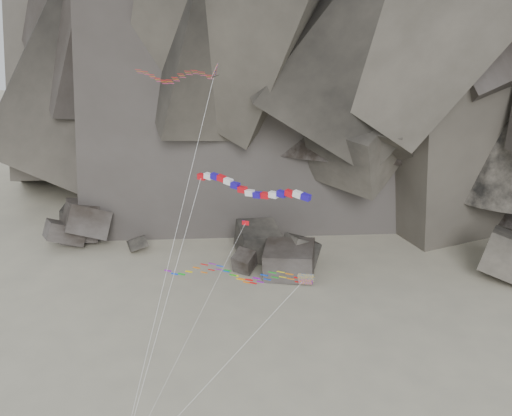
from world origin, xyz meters
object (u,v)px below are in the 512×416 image
(banner_kite, at_px, (250,189))
(pennant_kite, at_px, (223,267))
(delta_kite, at_px, (171,76))
(parafoil_kite, at_px, (228,272))

(banner_kite, relative_size, pennant_kite, 1.29)
(delta_kite, height_order, pennant_kite, delta_kite)
(delta_kite, distance_m, parafoil_kite, 18.13)
(parafoil_kite, bearing_deg, delta_kite, 151.38)
(delta_kite, distance_m, banner_kite, 13.62)
(delta_kite, bearing_deg, parafoil_kite, -33.67)
(delta_kite, height_order, banner_kite, delta_kite)
(parafoil_kite, bearing_deg, pennant_kite, -83.39)
(delta_kite, relative_size, pennant_kite, 1.76)
(parafoil_kite, relative_size, pennant_kite, 0.85)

